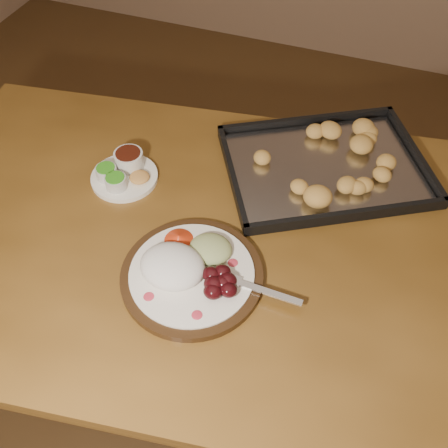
% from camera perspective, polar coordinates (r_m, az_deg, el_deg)
% --- Properties ---
extents(ground, '(4.00, 4.00, 0.00)m').
position_cam_1_polar(ground, '(1.86, -4.09, -11.82)').
color(ground, '#51371B').
rests_on(ground, ground).
extents(dining_table, '(1.61, 1.11, 0.75)m').
position_cam_1_polar(dining_table, '(1.21, -1.11, -4.16)').
color(dining_table, brown).
rests_on(dining_table, ground).
extents(dinner_plate, '(0.39, 0.30, 0.07)m').
position_cam_1_polar(dinner_plate, '(1.05, -3.92, -5.28)').
color(dinner_plate, black).
rests_on(dinner_plate, dining_table).
extents(condiment_saucer, '(0.17, 0.17, 0.06)m').
position_cam_1_polar(condiment_saucer, '(1.27, -11.40, 5.86)').
color(condiment_saucer, white).
rests_on(condiment_saucer, dining_table).
extents(baking_tray, '(0.61, 0.56, 0.05)m').
position_cam_1_polar(baking_tray, '(1.29, 11.50, 6.66)').
color(baking_tray, black).
rests_on(baking_tray, dining_table).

